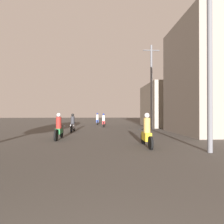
# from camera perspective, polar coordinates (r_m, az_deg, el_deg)

# --- Properties ---
(motorcycle_yellow) EXTENTS (0.60, 1.95, 1.61)m
(motorcycle_yellow) POSITION_cam_1_polar(r_m,az_deg,el_deg) (8.50, 11.24, -6.80)
(motorcycle_yellow) COLOR black
(motorcycle_yellow) RESTS_ON ground_plane
(motorcycle_green) EXTENTS (0.60, 2.12, 1.61)m
(motorcycle_green) POSITION_cam_1_polar(r_m,az_deg,el_deg) (11.17, -16.96, -5.26)
(motorcycle_green) COLOR black
(motorcycle_green) RESTS_ON ground_plane
(motorcycle_silver) EXTENTS (0.60, 2.06, 1.55)m
(motorcycle_silver) POSITION_cam_1_polar(r_m,az_deg,el_deg) (15.35, -12.68, -4.01)
(motorcycle_silver) COLOR black
(motorcycle_silver) RESTS_ON ground_plane
(motorcycle_red) EXTENTS (0.60, 1.95, 1.56)m
(motorcycle_red) POSITION_cam_1_polar(r_m,az_deg,el_deg) (20.28, -2.78, -3.09)
(motorcycle_red) COLOR black
(motorcycle_red) RESTS_ON ground_plane
(motorcycle_blue) EXTENTS (0.60, 2.01, 1.62)m
(motorcycle_blue) POSITION_cam_1_polar(r_m,az_deg,el_deg) (23.97, -4.81, -2.63)
(motorcycle_blue) COLOR black
(motorcycle_blue) RESTS_ON ground_plane
(building_right_near) EXTENTS (5.00, 5.94, 8.63)m
(building_right_near) POSITION_cam_1_polar(r_m,az_deg,el_deg) (15.77, 28.97, 9.62)
(building_right_near) COLOR gray
(building_right_near) RESTS_ON ground_plane
(building_right_far) EXTENTS (4.32, 6.49, 5.06)m
(building_right_far) POSITION_cam_1_polar(r_m,az_deg,el_deg) (22.29, 16.50, 2.07)
(building_right_far) COLOR gray
(building_right_far) RESTS_ON ground_plane
(utility_pole_near) EXTENTS (1.60, 0.20, 8.21)m
(utility_pole_near) POSITION_cam_1_polar(r_m,az_deg,el_deg) (8.56, 29.26, 17.88)
(utility_pole_near) COLOR slate
(utility_pole_near) RESTS_ON ground_plane
(utility_pole_far) EXTENTS (1.60, 0.20, 8.23)m
(utility_pole_far) POSITION_cam_1_polar(r_m,az_deg,el_deg) (17.63, 12.74, 8.41)
(utility_pole_far) COLOR slate
(utility_pole_far) RESTS_ON ground_plane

